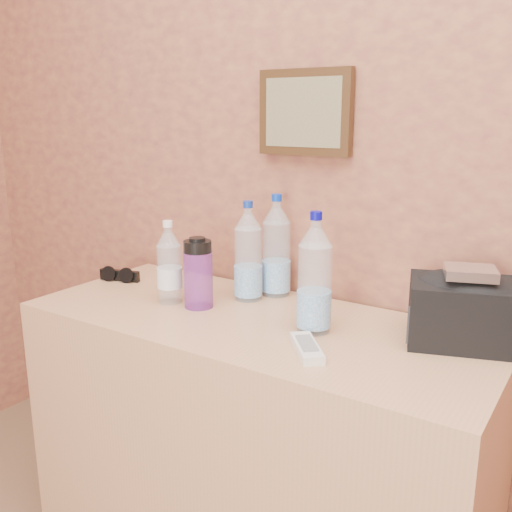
{
  "coord_description": "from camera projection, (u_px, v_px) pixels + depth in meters",
  "views": [
    {
      "loc": [
        0.39,
        0.44,
        1.4
      ],
      "look_at": [
        -0.44,
        1.71,
        1.02
      ],
      "focal_mm": 40.0,
      "sensor_mm": 36.0,
      "label": 1
    }
  ],
  "objects": [
    {
      "name": "picture_frame",
      "position": [
        305.0,
        113.0,
        1.69
      ],
      "size": [
        0.3,
        0.03,
        0.25
      ],
      "primitive_type": null,
      "color": "#382311",
      "rests_on": "room_shell"
    },
    {
      "name": "dresser",
      "position": [
        254.0,
        450.0,
        1.71
      ],
      "size": [
        1.34,
        0.56,
        0.84
      ],
      "primitive_type": "cube",
      "color": "#A57853",
      "rests_on": "ground"
    },
    {
      "name": "pet_large_b",
      "position": [
        248.0,
        256.0,
        1.74
      ],
      "size": [
        0.08,
        0.08,
        0.31
      ],
      "rotation": [
        0.0,
        0.0,
        0.29
      ],
      "color": "white",
      "rests_on": "dresser"
    },
    {
      "name": "pet_large_c",
      "position": [
        276.0,
        251.0,
        1.78
      ],
      "size": [
        0.09,
        0.09,
        0.32
      ],
      "rotation": [
        0.0,
        0.0,
        -0.09
      ],
      "color": "silver",
      "rests_on": "dresser"
    },
    {
      "name": "pet_large_d",
      "position": [
        315.0,
        280.0,
        1.48
      ],
      "size": [
        0.09,
        0.09,
        0.32
      ],
      "rotation": [
        0.0,
        0.0,
        0.22
      ],
      "color": "silver",
      "rests_on": "dresser"
    },
    {
      "name": "pet_small",
      "position": [
        169.0,
        267.0,
        1.72
      ],
      "size": [
        0.07,
        0.07,
        0.25
      ],
      "rotation": [
        0.0,
        0.0,
        -0.06
      ],
      "color": "silver",
      "rests_on": "dresser"
    },
    {
      "name": "nalgene_bottle",
      "position": [
        198.0,
        273.0,
        1.68
      ],
      "size": [
        0.09,
        0.09,
        0.21
      ],
      "rotation": [
        0.0,
        0.0,
        0.19
      ],
      "color": "purple",
      "rests_on": "dresser"
    },
    {
      "name": "sunglasses",
      "position": [
        120.0,
        275.0,
        1.96
      ],
      "size": [
        0.15,
        0.09,
        0.04
      ],
      "primitive_type": null,
      "rotation": [
        0.0,
        0.0,
        0.27
      ],
      "color": "black",
      "rests_on": "dresser"
    },
    {
      "name": "ac_remote",
      "position": [
        307.0,
        348.0,
        1.38
      ],
      "size": [
        0.15,
        0.16,
        0.02
      ],
      "primitive_type": "cube",
      "rotation": [
        0.0,
        0.0,
        -0.86
      ],
      "color": "white",
      "rests_on": "dresser"
    },
    {
      "name": "toiletry_bag",
      "position": [
        465.0,
        309.0,
        1.41
      ],
      "size": [
        0.31,
        0.27,
        0.18
      ],
      "primitive_type": null,
      "rotation": [
        0.0,
        0.0,
        0.33
      ],
      "color": "black",
      "rests_on": "dresser"
    },
    {
      "name": "foil_packet",
      "position": [
        470.0,
        272.0,
        1.36
      ],
      "size": [
        0.14,
        0.13,
        0.02
      ],
      "primitive_type": "cube",
      "rotation": [
        0.0,
        0.0,
        0.34
      ],
      "color": "silver",
      "rests_on": "toiletry_bag"
    }
  ]
}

